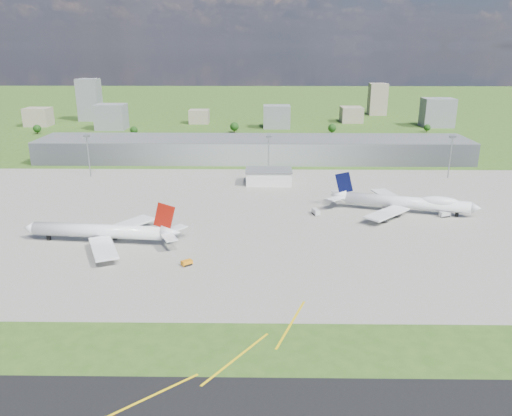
{
  "coord_description": "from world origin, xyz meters",
  "views": [
    {
      "loc": [
        6.48,
        -182.7,
        76.98
      ],
      "look_at": [
        3.61,
        26.15,
        9.0
      ],
      "focal_mm": 35.0,
      "sensor_mm": 36.0,
      "label": 1
    }
  ],
  "objects_px": {
    "airliner_red_twin": "(103,232)",
    "airliner_blue_quad": "(406,202)",
    "van_white_far": "(445,214)",
    "tug_yellow": "(187,263)",
    "van_white_near": "(316,212)"
  },
  "relations": [
    {
      "from": "van_white_near",
      "to": "tug_yellow",
      "type": "bearing_deg",
      "value": 122.29
    },
    {
      "from": "airliner_blue_quad",
      "to": "van_white_far",
      "type": "height_order",
      "value": "airliner_blue_quad"
    },
    {
      "from": "airliner_red_twin",
      "to": "airliner_blue_quad",
      "type": "bearing_deg",
      "value": -157.23
    },
    {
      "from": "airliner_blue_quad",
      "to": "van_white_far",
      "type": "relative_size",
      "value": 12.26
    },
    {
      "from": "airliner_red_twin",
      "to": "van_white_far",
      "type": "distance_m",
      "value": 154.93
    },
    {
      "from": "tug_yellow",
      "to": "van_white_far",
      "type": "bearing_deg",
      "value": -11.64
    },
    {
      "from": "tug_yellow",
      "to": "airliner_red_twin",
      "type": "bearing_deg",
      "value": 111.78
    },
    {
      "from": "airliner_red_twin",
      "to": "van_white_near",
      "type": "xyz_separation_m",
      "value": [
        90.44,
        36.93,
        -3.5
      ]
    },
    {
      "from": "airliner_red_twin",
      "to": "van_white_far",
      "type": "height_order",
      "value": "airliner_red_twin"
    },
    {
      "from": "van_white_far",
      "to": "tug_yellow",
      "type": "bearing_deg",
      "value": -171.98
    },
    {
      "from": "airliner_blue_quad",
      "to": "airliner_red_twin",
      "type": "bearing_deg",
      "value": -147.38
    },
    {
      "from": "tug_yellow",
      "to": "van_white_far",
      "type": "height_order",
      "value": "van_white_far"
    },
    {
      "from": "airliner_red_twin",
      "to": "tug_yellow",
      "type": "height_order",
      "value": "airliner_red_twin"
    },
    {
      "from": "airliner_red_twin",
      "to": "van_white_far",
      "type": "xyz_separation_m",
      "value": [
        151.01,
        34.48,
        -3.54
      ]
    },
    {
      "from": "airliner_blue_quad",
      "to": "van_white_far",
      "type": "distance_m",
      "value": 18.31
    }
  ]
}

